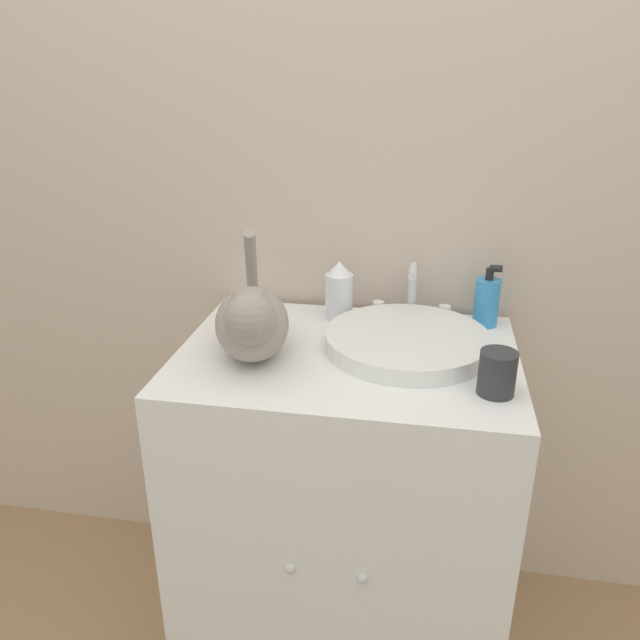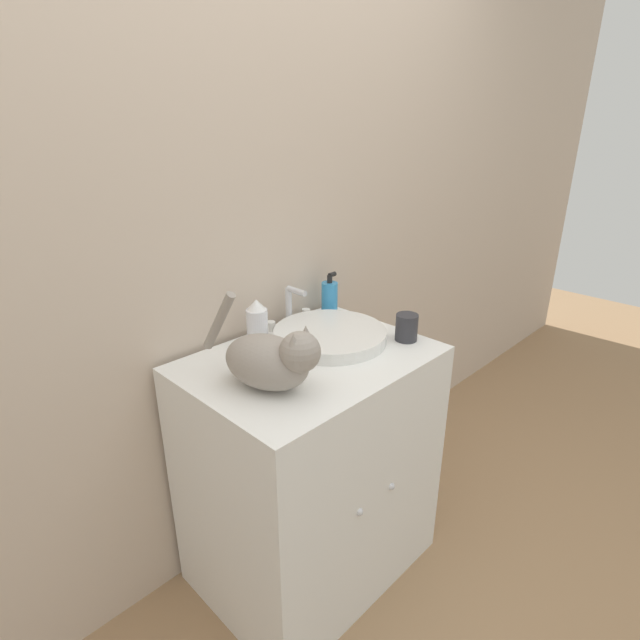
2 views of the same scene
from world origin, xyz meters
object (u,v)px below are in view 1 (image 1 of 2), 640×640
Objects in this scene: soap_bottle at (487,301)px; cat at (252,321)px; spray_bottle at (339,291)px; cup at (497,373)px.

cat is at bearing -151.73° from soap_bottle.
cat reaches higher than spray_bottle.
soap_bottle reaches higher than spray_bottle.
soap_bottle is 1.74× the size of cup.
cup is (-0.00, -0.37, -0.02)m from soap_bottle.
cup is (0.54, -0.08, -0.04)m from cat.
cup is at bearing -42.34° from spray_bottle.
soap_bottle is 0.38m from spray_bottle.
cat is 0.31m from spray_bottle.
spray_bottle is (-0.38, -0.02, 0.01)m from soap_bottle.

